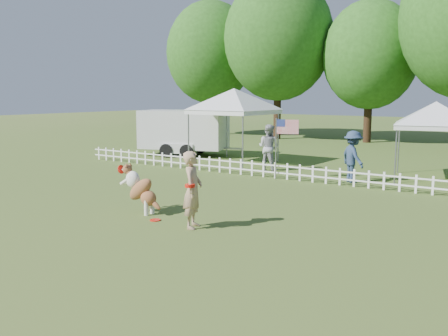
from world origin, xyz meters
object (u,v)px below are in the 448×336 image
object	(u,v)px
canopy_tent_left	(234,127)
spectator_b	(353,157)
frisbee_on_turf	(155,220)
cargo_trailer	(184,132)
spectator_a	(269,147)
dog	(141,189)
flag_pole	(276,149)
canopy_tent_right	(434,142)
handler	(193,190)

from	to	relation	value
canopy_tent_left	spectator_b	bearing A→B (deg)	-15.28
frisbee_on_turf	cargo_trailer	world-z (taller)	cargo_trailer
frisbee_on_turf	spectator_a	bearing A→B (deg)	101.15
dog	flag_pole	world-z (taller)	flag_pole
canopy_tent_left	spectator_b	size ratio (longest dim) A/B	1.79
canopy_tent_left	spectator_a	xyz separation A→B (m)	(2.41, -1.10, -0.70)
spectator_b	canopy_tent_left	bearing A→B (deg)	23.50
flag_pole	spectator_b	bearing A→B (deg)	-0.89
cargo_trailer	spectator_a	xyz separation A→B (m)	(5.98, -1.95, -0.23)
frisbee_on_turf	canopy_tent_right	size ratio (longest dim) A/B	0.10
cargo_trailer	flag_pole	size ratio (longest dim) A/B	2.37
flag_pole	cargo_trailer	bearing A→B (deg)	132.20
handler	canopy_tent_left	size ratio (longest dim) A/B	0.55
cargo_trailer	dog	bearing A→B (deg)	-74.98
canopy_tent_right	spectator_b	distance (m)	3.11
frisbee_on_turf	spectator_a	world-z (taller)	spectator_a
spectator_a	spectator_b	size ratio (longest dim) A/B	1.03
handler	dog	bearing A→B (deg)	55.81
handler	spectator_b	world-z (taller)	spectator_b
dog	spectator_a	distance (m)	8.44
spectator_a	handler	bearing A→B (deg)	109.97
canopy_tent_left	canopy_tent_right	size ratio (longest dim) A/B	1.18
frisbee_on_turf	handler	bearing A→B (deg)	0.30
flag_pole	canopy_tent_left	bearing A→B (deg)	121.49
handler	canopy_tent_right	size ratio (longest dim) A/B	0.65
canopy_tent_right	spectator_b	size ratio (longest dim) A/B	1.52
canopy_tent_left	spectator_a	size ratio (longest dim) A/B	1.75
spectator_a	frisbee_on_turf	bearing A→B (deg)	102.77
handler	frisbee_on_turf	size ratio (longest dim) A/B	6.82
handler	dog	xyz separation A→B (m)	(-1.99, 0.37, -0.27)
handler	cargo_trailer	size ratio (longest dim) A/B	0.34
handler	spectator_a	bearing A→B (deg)	-5.34
frisbee_on_turf	spectator_a	size ratio (longest dim) A/B	0.14
handler	spectator_b	distance (m)	8.01
canopy_tent_right	spectator_a	world-z (taller)	canopy_tent_right
handler	cargo_trailer	xyz separation A→B (m)	(-8.89, 10.71, 0.26)
dog	frisbee_on_turf	xyz separation A→B (m)	(0.81, -0.37, -0.62)
handler	dog	world-z (taller)	handler
canopy_tent_left	cargo_trailer	distance (m)	3.71
flag_pole	spectator_b	world-z (taller)	flag_pole
canopy_tent_right	cargo_trailer	distance (m)	12.06
handler	spectator_a	distance (m)	9.23
canopy_tent_left	canopy_tent_right	bearing A→B (deg)	3.19
dog	canopy_tent_right	bearing A→B (deg)	60.88
canopy_tent_right	spectator_a	distance (m)	6.21
handler	canopy_tent_right	bearing A→B (deg)	-41.06
dog	canopy_tent_right	world-z (taller)	canopy_tent_right
dog	flag_pole	xyz separation A→B (m)	(0.37, 6.65, 0.48)
handler	spectator_a	xyz separation A→B (m)	(-2.90, 8.76, 0.04)
handler	flag_pole	world-z (taller)	flag_pole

